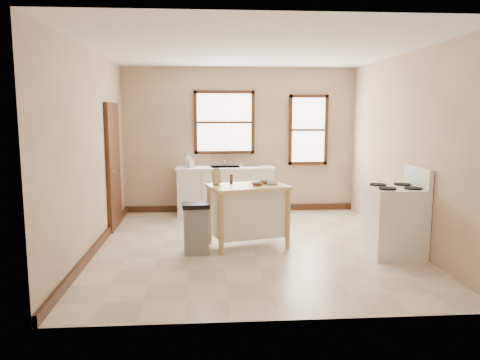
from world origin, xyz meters
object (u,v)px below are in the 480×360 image
(bowl_b, at_px, (264,182))
(bowl_c, at_px, (273,183))
(soap_bottle_a, at_px, (187,160))
(pepper_grinder, at_px, (231,179))
(kitchen_island, at_px, (248,216))
(trash_bin, at_px, (196,229))
(dish_rack, at_px, (250,164))
(knife_block, at_px, (216,178))
(soap_bottle_b, at_px, (191,162))
(bowl_a, at_px, (257,184))
(gas_stove, at_px, (394,211))

(bowl_b, bearing_deg, bowl_c, -39.34)
(soap_bottle_a, xyz_separation_m, pepper_grinder, (0.72, -1.99, -0.07))
(kitchen_island, height_order, trash_bin, kitchen_island)
(bowl_b, xyz_separation_m, trash_bin, (-1.00, -0.46, -0.57))
(dish_rack, distance_m, knife_block, 2.20)
(pepper_grinder, xyz_separation_m, bowl_c, (0.60, -0.12, -0.05))
(bowl_b, bearing_deg, pepper_grinder, 177.15)
(soap_bottle_b, distance_m, knife_block, 2.05)
(soap_bottle_a, bearing_deg, bowl_b, -47.81)
(dish_rack, height_order, bowl_b, dish_rack)
(soap_bottle_a, distance_m, kitchen_island, 2.42)
(soap_bottle_a, xyz_separation_m, trash_bin, (0.20, -2.47, -0.70))
(bowl_a, bearing_deg, trash_bin, -162.43)
(bowl_a, xyz_separation_m, gas_stove, (1.83, -0.50, -0.32))
(knife_block, xyz_separation_m, bowl_c, (0.82, -0.07, -0.07))
(soap_bottle_b, height_order, bowl_c, soap_bottle_b)
(dish_rack, bearing_deg, bowl_c, -98.62)
(soap_bottle_b, distance_m, gas_stove, 3.91)
(kitchen_island, bearing_deg, gas_stove, -30.88)
(dish_rack, distance_m, trash_bin, 2.77)
(soap_bottle_a, relative_size, gas_stove, 0.21)
(knife_block, distance_m, bowl_a, 0.60)
(bowl_a, bearing_deg, bowl_c, 18.67)
(dish_rack, xyz_separation_m, trash_bin, (-0.99, -2.51, -0.61))
(soap_bottle_a, bearing_deg, knife_block, -64.80)
(kitchen_island, distance_m, bowl_c, 0.60)
(kitchen_island, relative_size, pepper_grinder, 7.33)
(pepper_grinder, relative_size, bowl_c, 0.87)
(soap_bottle_a, distance_m, pepper_grinder, 2.12)
(dish_rack, distance_m, gas_stove, 3.25)
(knife_block, height_order, trash_bin, knife_block)
(kitchen_island, height_order, bowl_b, bowl_b)
(soap_bottle_a, bearing_deg, trash_bin, -73.87)
(gas_stove, bearing_deg, dish_rack, 122.09)
(soap_bottle_b, xyz_separation_m, bowl_a, (1.01, -2.15, -0.10))
(pepper_grinder, distance_m, bowl_b, 0.48)
(bowl_b, bearing_deg, knife_block, -177.42)
(bowl_c, bearing_deg, trash_bin, -162.18)
(bowl_c, bearing_deg, knife_block, 175.26)
(pepper_grinder, bearing_deg, dish_rack, 76.89)
(knife_block, height_order, bowl_a, knife_block)
(dish_rack, distance_m, pepper_grinder, 2.08)
(kitchen_island, xyz_separation_m, bowl_a, (0.12, -0.05, 0.47))
(pepper_grinder, bearing_deg, trash_bin, -137.01)
(dish_rack, bearing_deg, soap_bottle_b, 172.00)
(soap_bottle_a, bearing_deg, soap_bottle_b, -21.64)
(soap_bottle_a, relative_size, kitchen_island, 0.24)
(soap_bottle_a, height_order, soap_bottle_b, soap_bottle_a)
(dish_rack, bearing_deg, bowl_b, -101.84)
(pepper_grinder, bearing_deg, bowl_c, -11.60)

